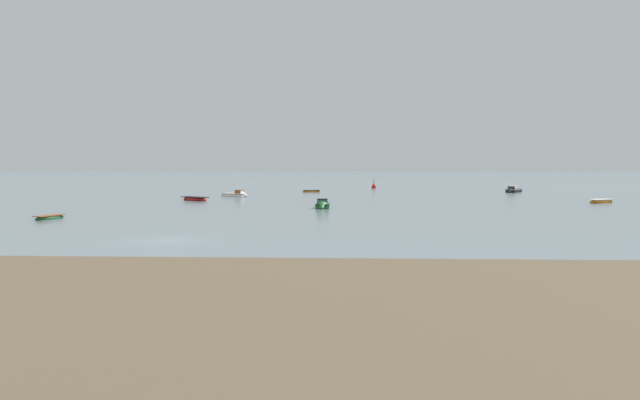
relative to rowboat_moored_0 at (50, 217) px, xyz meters
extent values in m
plane|color=slate|center=(15.22, -13.98, -0.13)|extent=(800.00, 800.00, 0.00)
ellipsoid|color=#23602D|center=(0.00, 0.00, -0.02)|extent=(1.99, 3.27, 0.49)
cube|color=brown|center=(0.00, 0.00, 0.18)|extent=(1.90, 3.03, 0.07)
cube|color=brown|center=(0.00, 0.00, 0.11)|extent=(0.96, 0.49, 0.05)
cube|color=white|center=(9.82, 36.04, 0.05)|extent=(3.96, 2.67, 0.72)
cone|color=white|center=(11.62, 35.40, 0.05)|extent=(1.56, 1.74, 1.44)
cube|color=brown|center=(9.86, 36.03, 0.32)|extent=(4.05, 2.72, 0.08)
cube|color=brown|center=(10.64, 35.75, 0.69)|extent=(1.21, 1.37, 0.56)
cube|color=#384751|center=(11.05, 35.60, 0.73)|extent=(0.56, 1.10, 0.45)
cube|color=black|center=(8.13, 36.65, 0.16)|extent=(0.31, 0.35, 0.51)
cube|color=black|center=(57.36, 52.65, 0.07)|extent=(3.71, 4.36, 0.81)
cone|color=black|center=(56.17, 50.87, 0.07)|extent=(2.06, 1.97, 1.62)
cube|color=silver|center=(57.34, 52.62, 0.37)|extent=(3.79, 4.46, 0.09)
cube|color=silver|center=(56.82, 51.84, 0.79)|extent=(1.61, 1.53, 0.63)
cube|color=#384751|center=(56.54, 51.43, 0.83)|extent=(1.14, 0.87, 0.50)
cube|color=black|center=(58.49, 54.32, 0.19)|extent=(0.41, 0.39, 0.57)
ellipsoid|color=red|center=(6.13, 26.90, 0.03)|extent=(4.64, 3.98, 0.73)
cube|color=black|center=(6.13, 26.90, 0.34)|extent=(4.32, 3.74, 0.10)
cube|color=black|center=(6.13, 26.90, 0.23)|extent=(1.07, 1.31, 0.07)
ellipsoid|color=orange|center=(20.86, 51.73, -0.01)|extent=(3.49, 1.87, 0.52)
cube|color=#33383F|center=(20.86, 51.73, 0.21)|extent=(3.22, 1.79, 0.07)
cube|color=#33383F|center=(20.86, 51.73, 0.13)|extent=(0.44, 1.04, 0.05)
cube|color=#23602D|center=(24.30, 14.31, 0.05)|extent=(1.54, 3.67, 0.72)
cone|color=#23602D|center=(24.31, 12.39, 0.05)|extent=(1.45, 1.15, 1.44)
cube|color=black|center=(24.30, 14.27, 0.32)|extent=(1.57, 3.75, 0.08)
cube|color=black|center=(24.30, 13.43, 0.69)|extent=(1.14, 0.89, 0.56)
cube|color=#384751|center=(24.30, 12.99, 0.73)|extent=(1.10, 0.20, 0.45)
cube|color=black|center=(24.29, 16.10, 0.16)|extent=(0.29, 0.23, 0.51)
ellipsoid|color=orange|center=(60.18, 24.56, 0.01)|extent=(4.21, 3.13, 0.64)
cube|color=silver|center=(60.18, 24.56, 0.28)|extent=(3.91, 2.95, 0.08)
cube|color=silver|center=(60.18, 24.56, 0.19)|extent=(0.81, 1.21, 0.06)
cylinder|color=red|center=(32.99, 68.21, 0.04)|extent=(0.90, 0.90, 0.70)
cone|color=red|center=(32.99, 68.21, 0.74)|extent=(0.72, 0.72, 0.70)
cylinder|color=black|center=(32.99, 68.21, 1.54)|extent=(0.10, 0.10, 0.90)
camera|label=1|loc=(26.72, -49.57, 4.77)|focal=31.47mm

